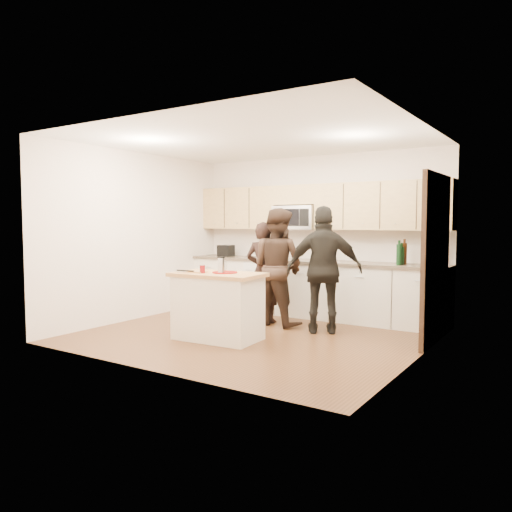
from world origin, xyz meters
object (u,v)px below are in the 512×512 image
Objects in this scene: toaster at (226,251)px; woman_right at (324,270)px; woman_left at (264,272)px; woman_center at (278,267)px; island at (218,306)px.

woman_right reaches higher than toaster.
woman_left is 0.87× the size of woman_right.
woman_center is at bearing 158.24° from woman_left.
island is 0.69× the size of woman_right.
woman_right reaches higher than woman_center.
woman_right is at bearing 43.72° from island.
toaster reaches higher than island.
woman_center reaches higher than woman_left.
woman_left is at bearing -31.58° from toaster.
woman_right reaches higher than woman_left.
island is 4.67× the size of toaster.
woman_left is 0.31m from woman_center.
woman_center is at bearing -28.40° from toaster.
woman_center is (0.29, -0.06, 0.10)m from woman_left.
toaster is 1.60m from woman_left.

